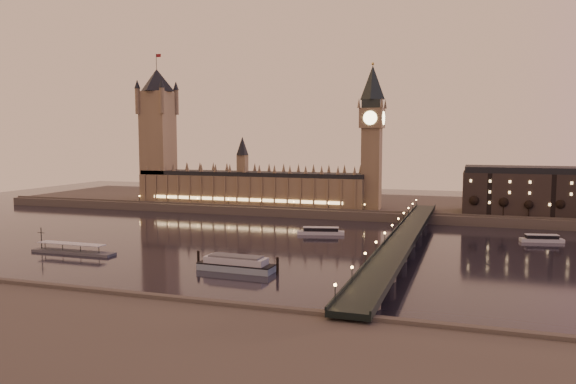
{
  "coord_description": "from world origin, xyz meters",
  "views": [
    {
      "loc": [
        124.03,
        -278.27,
        57.07
      ],
      "look_at": [
        19.67,
        35.0,
        25.18
      ],
      "focal_mm": 35.0,
      "sensor_mm": 36.0,
      "label": 1
    }
  ],
  "objects_px": {
    "moored_barge": "(236,264)",
    "pontoon_pier": "(73,251)",
    "cruise_boat_a": "(321,231)",
    "cruise_boat_b": "(542,239)"
  },
  "relations": [
    {
      "from": "cruise_boat_a",
      "to": "cruise_boat_b",
      "type": "relative_size",
      "value": 1.22
    },
    {
      "from": "cruise_boat_a",
      "to": "moored_barge",
      "type": "bearing_deg",
      "value": -109.64
    },
    {
      "from": "cruise_boat_a",
      "to": "moored_barge",
      "type": "height_order",
      "value": "moored_barge"
    },
    {
      "from": "cruise_boat_a",
      "to": "cruise_boat_b",
      "type": "distance_m",
      "value": 122.66
    },
    {
      "from": "moored_barge",
      "to": "pontoon_pier",
      "type": "distance_m",
      "value": 91.84
    },
    {
      "from": "cruise_boat_a",
      "to": "pontoon_pier",
      "type": "bearing_deg",
      "value": -151.47
    },
    {
      "from": "moored_barge",
      "to": "pontoon_pier",
      "type": "height_order",
      "value": "pontoon_pier"
    },
    {
      "from": "cruise_boat_b",
      "to": "pontoon_pier",
      "type": "xyz_separation_m",
      "value": [
        -224.1,
        -107.06,
        -0.55
      ]
    },
    {
      "from": "cruise_boat_b",
      "to": "moored_barge",
      "type": "distance_m",
      "value": 175.59
    },
    {
      "from": "moored_barge",
      "to": "pontoon_pier",
      "type": "relative_size",
      "value": 0.86
    }
  ]
}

